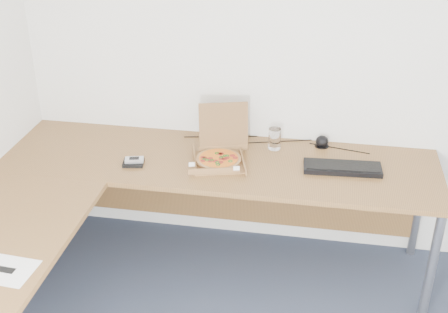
% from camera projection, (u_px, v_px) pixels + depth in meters
% --- Properties ---
extents(room_shell, '(3.50, 3.50, 2.50)m').
position_uv_depth(room_shell, '(294.00, 235.00, 1.86)').
color(room_shell, white).
rests_on(room_shell, ground).
extents(desk, '(2.50, 2.20, 0.73)m').
position_uv_depth(desk, '(144.00, 198.00, 3.09)').
color(desk, brown).
rests_on(desk, ground).
extents(pizza_box, '(0.29, 0.33, 0.29)m').
position_uv_depth(pizza_box, '(219.00, 156.00, 3.37)').
color(pizza_box, olive).
rests_on(pizza_box, desk).
extents(drinking_glass, '(0.07, 0.07, 0.13)m').
position_uv_depth(drinking_glass, '(275.00, 139.00, 3.50)').
color(drinking_glass, silver).
rests_on(drinking_glass, desk).
extents(keyboard, '(0.44, 0.18, 0.03)m').
position_uv_depth(keyboard, '(342.00, 168.00, 3.29)').
color(keyboard, black).
rests_on(keyboard, desk).
extents(wallet, '(0.13, 0.11, 0.02)m').
position_uv_depth(wallet, '(133.00, 163.00, 3.35)').
color(wallet, black).
rests_on(wallet, desk).
extents(phone, '(0.11, 0.08, 0.02)m').
position_uv_depth(phone, '(134.00, 160.00, 3.34)').
color(phone, '#B2B5BA').
rests_on(phone, wallet).
extents(paper_sheet, '(0.28, 0.21, 0.00)m').
position_uv_depth(paper_sheet, '(3.00, 270.00, 2.53)').
color(paper_sheet, white).
rests_on(paper_sheet, desk).
extents(dome_speaker, '(0.09, 0.09, 0.07)m').
position_uv_depth(dome_speaker, '(322.00, 141.00, 3.54)').
color(dome_speaker, black).
rests_on(dome_speaker, desk).
extents(cable_bundle, '(0.54, 0.11, 0.01)m').
position_uv_depth(cable_bundle, '(271.00, 142.00, 3.60)').
color(cable_bundle, black).
rests_on(cable_bundle, desk).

